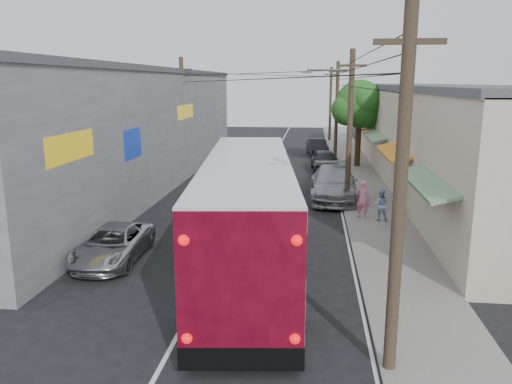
% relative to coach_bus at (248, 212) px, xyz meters
% --- Properties ---
extents(ground, '(120.00, 120.00, 0.00)m').
position_rel_coach_bus_xyz_m(ground, '(-1.19, -4.11, -2.02)').
color(ground, black).
rests_on(ground, ground).
extents(sidewalk, '(3.00, 80.00, 0.12)m').
position_rel_coach_bus_xyz_m(sidewalk, '(5.31, 15.89, -1.96)').
color(sidewalk, slate).
rests_on(sidewalk, ground).
extents(building_right, '(7.09, 40.00, 6.25)m').
position_rel_coach_bus_xyz_m(building_right, '(9.80, 17.89, 1.13)').
color(building_right, beige).
rests_on(building_right, ground).
extents(building_left, '(7.20, 36.00, 7.25)m').
position_rel_coach_bus_xyz_m(building_left, '(-9.69, 13.88, 1.64)').
color(building_left, gray).
rests_on(building_left, ground).
extents(utility_poles, '(11.80, 45.28, 8.00)m').
position_rel_coach_bus_xyz_m(utility_poles, '(1.94, 16.21, 2.11)').
color(utility_poles, '#473828').
rests_on(utility_poles, ground).
extents(street_tree, '(4.40, 4.00, 6.60)m').
position_rel_coach_bus_xyz_m(street_tree, '(5.68, 21.90, 2.66)').
color(street_tree, '#3F2B19').
rests_on(street_tree, ground).
extents(coach_bus, '(4.25, 13.73, 3.90)m').
position_rel_coach_bus_xyz_m(coach_bus, '(0.00, 0.00, 0.00)').
color(coach_bus, silver).
rests_on(coach_bus, ground).
extents(jeepney, '(2.22, 4.59, 1.26)m').
position_rel_coach_bus_xyz_m(jeepney, '(-4.99, 0.09, -1.39)').
color(jeepney, '#B6B7BD').
rests_on(jeepney, ground).
extents(parked_suv, '(2.58, 6.21, 1.79)m').
position_rel_coach_bus_xyz_m(parked_suv, '(3.41, 10.94, -1.12)').
color(parked_suv, '#919298').
rests_on(parked_suv, ground).
extents(parked_car_mid, '(2.11, 4.69, 1.56)m').
position_rel_coach_bus_xyz_m(parked_car_mid, '(3.09, 19.81, -1.24)').
color(parked_car_mid, '#27282C').
rests_on(parked_car_mid, ground).
extents(parked_car_far, '(2.07, 4.48, 1.42)m').
position_rel_coach_bus_xyz_m(parked_car_far, '(2.61, 28.15, -1.31)').
color(parked_car_far, black).
rests_on(parked_car_far, ground).
extents(pedestrian_near, '(0.76, 0.61, 1.79)m').
position_rel_coach_bus_xyz_m(pedestrian_near, '(4.61, 6.84, -1.00)').
color(pedestrian_near, pink).
rests_on(pedestrian_near, sidewalk).
extents(pedestrian_far, '(0.74, 0.59, 1.50)m').
position_rel_coach_bus_xyz_m(pedestrian_far, '(5.37, 6.33, -1.15)').
color(pedestrian_far, '#9CB7E3').
rests_on(pedestrian_far, sidewalk).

